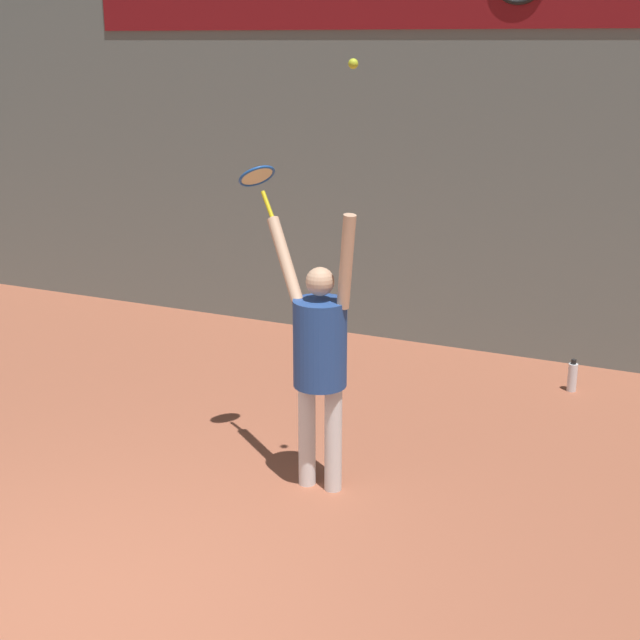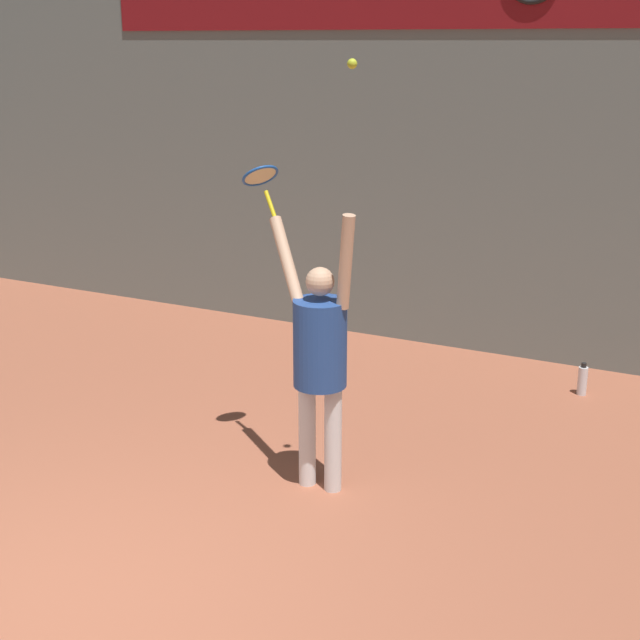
{
  "view_description": "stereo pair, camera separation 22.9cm",
  "coord_description": "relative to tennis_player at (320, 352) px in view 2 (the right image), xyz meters",
  "views": [
    {
      "loc": [
        3.22,
        -3.35,
        3.25
      ],
      "look_at": [
        0.7,
        2.2,
        1.33
      ],
      "focal_mm": 50.0,
      "sensor_mm": 36.0,
      "label": 1
    },
    {
      "loc": [
        3.42,
        -3.25,
        3.25
      ],
      "look_at": [
        0.7,
        2.2,
        1.33
      ],
      "focal_mm": 50.0,
      "sensor_mm": 36.0,
      "label": 2
    }
  ],
  "objects": [
    {
      "name": "back_wall",
      "position": [
        -0.7,
        3.59,
        1.42
      ],
      "size": [
        18.0,
        0.1,
        5.0
      ],
      "color": "slate",
      "rests_on": "ground_plane"
    },
    {
      "name": "tennis_racket",
      "position": [
        -0.68,
        0.38,
        1.16
      ],
      "size": [
        0.39,
        0.37,
        0.4
      ],
      "color": "yellow"
    },
    {
      "name": "ground_plane",
      "position": [
        -0.7,
        -2.2,
        -1.08
      ],
      "size": [
        18.0,
        18.0,
        0.0
      ],
      "primitive_type": "plane",
      "color": "#9E563D"
    },
    {
      "name": "tennis_player",
      "position": [
        0.0,
        0.0,
        0.0
      ],
      "size": [
        0.88,
        0.53,
        2.13
      ],
      "color": "white",
      "rests_on": "ground_plane"
    },
    {
      "name": "tennis_ball",
      "position": [
        0.27,
        -0.08,
        2.02
      ],
      "size": [
        0.07,
        0.07,
        0.07
      ],
      "color": "#CCDB2D"
    },
    {
      "name": "water_bottle",
      "position": [
        1.43,
        2.77,
        -0.94
      ],
      "size": [
        0.09,
        0.09,
        0.32
      ],
      "color": "silver",
      "rests_on": "ground_plane"
    }
  ]
}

